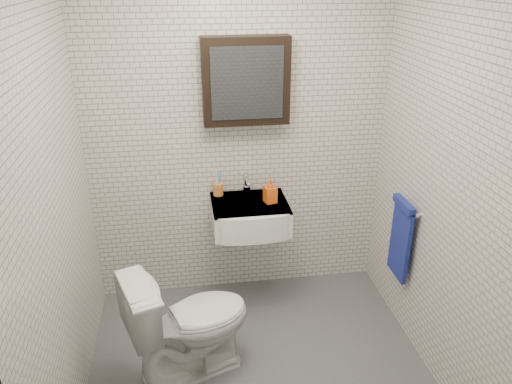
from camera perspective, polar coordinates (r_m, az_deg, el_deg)
ground at (r=3.48m, az=0.38°, el=-19.60°), size 2.20×2.00×0.01m
room_shell at (r=2.67m, az=0.47°, el=3.50°), size 2.22×2.02×2.51m
washbasin at (r=3.63m, az=-0.64°, el=-2.81°), size 0.55×0.50×0.20m
faucet at (r=3.74m, az=-1.08°, el=0.75°), size 0.06×0.20×0.15m
mirror_cabinet at (r=3.50m, az=-1.17°, el=12.54°), size 0.60×0.15×0.60m
towel_rail at (r=3.59m, az=16.24°, el=-4.82°), size 0.09×0.30×0.58m
toothbrush_cup at (r=3.74m, az=-4.36°, el=0.39°), size 0.10×0.10×0.21m
soap_bottle at (r=3.60m, az=1.64°, el=0.15°), size 0.10×0.10×0.18m
toilet at (r=3.25m, az=-7.63°, el=-14.48°), size 0.87×0.67×0.78m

